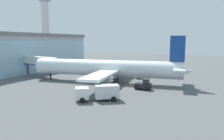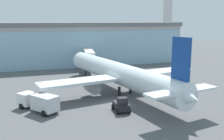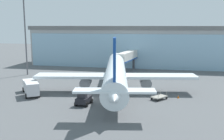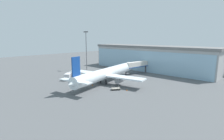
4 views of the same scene
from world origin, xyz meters
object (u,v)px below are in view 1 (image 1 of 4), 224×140
(safety_cone_nose, at_px, (131,84))
(safety_cone_wingtip, at_px, (137,76))
(catering_truck, at_px, (99,92))
(baggage_cart, at_px, (138,77))
(jet_bridge, at_px, (38,61))
(pushback_tug, at_px, (144,85))
(control_tower, at_px, (45,20))
(airplane, at_px, (107,68))

(safety_cone_nose, bearing_deg, safety_cone_wingtip, 16.53)
(catering_truck, height_order, baggage_cart, catering_truck)
(jet_bridge, bearing_deg, safety_cone_wingtip, -144.75)
(catering_truck, bearing_deg, jet_bridge, -62.36)
(pushback_tug, distance_m, safety_cone_wingtip, 16.94)
(baggage_cart, bearing_deg, control_tower, -170.47)
(control_tower, distance_m, catering_truck, 95.71)
(pushback_tug, relative_size, safety_cone_nose, 5.84)
(safety_cone_nose, distance_m, safety_cone_wingtip, 13.23)
(control_tower, relative_size, airplane, 0.92)
(jet_bridge, bearing_deg, catering_truck, 162.17)
(jet_bridge, relative_size, catering_truck, 2.01)
(control_tower, height_order, safety_cone_wingtip, control_tower)
(airplane, distance_m, catering_truck, 16.31)
(jet_bridge, height_order, pushback_tug, jet_bridge)
(airplane, xyz_separation_m, pushback_tug, (-2.89, -10.49, -2.55))
(jet_bridge, distance_m, catering_truck, 31.99)
(airplane, xyz_separation_m, safety_cone_wingtip, (12.13, -2.69, -3.25))
(control_tower, bearing_deg, safety_cone_wingtip, -115.02)
(airplane, bearing_deg, baggage_cart, -129.26)
(control_tower, height_order, catering_truck, control_tower)
(safety_cone_wingtip, bearing_deg, jet_bridge, 118.86)
(baggage_cart, height_order, safety_cone_wingtip, baggage_cart)
(control_tower, bearing_deg, pushback_tug, -121.61)
(pushback_tug, bearing_deg, airplane, -15.06)
(catering_truck, height_order, safety_cone_wingtip, catering_truck)
(catering_truck, bearing_deg, safety_cone_nose, -126.12)
(airplane, distance_m, safety_cone_nose, 7.24)
(airplane, bearing_deg, jet_bridge, -8.86)
(jet_bridge, xyz_separation_m, safety_cone_nose, (0.98, -28.56, -4.01))
(safety_cone_wingtip, bearing_deg, baggage_cart, -151.93)
(catering_truck, bearing_deg, airplane, -102.71)
(jet_bridge, bearing_deg, baggage_cart, -152.15)
(jet_bridge, relative_size, safety_cone_nose, 25.98)
(catering_truck, relative_size, safety_cone_nose, 12.91)
(airplane, bearing_deg, safety_cone_nose, 162.23)
(baggage_cart, xyz_separation_m, safety_cone_wingtip, (3.24, 1.73, -0.23))
(catering_truck, bearing_deg, control_tower, -77.02)
(catering_truck, height_order, pushback_tug, catering_truck)
(catering_truck, distance_m, safety_cone_wingtip, 27.10)
(control_tower, relative_size, safety_cone_nose, 66.52)
(jet_bridge, height_order, baggage_cart, jet_bridge)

